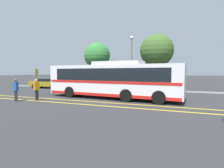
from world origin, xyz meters
TOP-DOWN VIEW (x-y plane):
  - ground_plane at (0.00, 0.00)m, footprint 220.00×220.00m
  - lane_strip_0 at (-0.88, -2.49)m, footprint 31.95×0.20m
  - lane_strip_1 at (-0.88, -3.76)m, footprint 31.95×0.20m
  - curb_strip at (-0.88, 6.86)m, footprint 39.95×0.36m
  - transit_bus at (-0.87, -0.29)m, footprint 12.42×3.56m
  - parked_car_0 at (-13.15, 5.54)m, footprint 4.96×2.22m
  - parked_car_1 at (-7.28, 5.37)m, footprint 4.48×2.12m
  - parked_car_2 at (-1.42, 5.27)m, footprint 4.13×2.03m
  - pedestrian_0 at (-6.20, -3.61)m, footprint 0.31×0.46m
  - pedestrian_1 at (-7.45, -4.50)m, footprint 0.44×0.27m
  - bus_stop_sign at (-8.71, -0.96)m, footprint 0.07×0.40m
  - street_lamp at (-1.24, 8.03)m, footprint 0.49×0.49m
  - tree_0 at (-7.47, 10.51)m, footprint 4.10×4.10m
  - tree_1 at (1.58, 11.47)m, footprint 4.78×4.78m

SIDE VIEW (x-z plane):
  - ground_plane at x=0.00m, z-range 0.00..0.00m
  - lane_strip_0 at x=-0.88m, z-range 0.00..0.01m
  - lane_strip_1 at x=-0.88m, z-range 0.00..0.01m
  - curb_strip at x=-0.88m, z-range 0.00..0.15m
  - parked_car_2 at x=-1.42m, z-range 0.03..1.30m
  - parked_car_0 at x=-13.15m, z-range 0.03..1.42m
  - parked_car_1 at x=-7.28m, z-range 0.00..1.54m
  - pedestrian_0 at x=-6.20m, z-range 0.13..1.89m
  - pedestrian_1 at x=-7.45m, z-range 0.13..1.92m
  - transit_bus at x=-0.87m, z-range 0.06..3.29m
  - bus_stop_sign at x=-8.71m, z-range 0.34..3.01m
  - tree_0 at x=-7.47m, z-range 1.42..8.37m
  - street_lamp at x=-1.24m, z-range 1.44..8.50m
  - tree_1 at x=1.58m, z-range 1.51..9.31m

